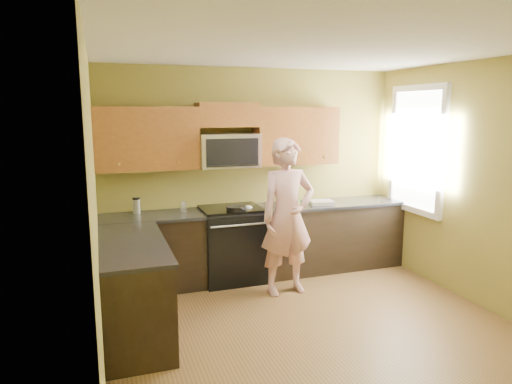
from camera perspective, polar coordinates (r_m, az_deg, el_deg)
name	(u,v)px	position (r m, az deg, el deg)	size (l,w,h in m)	color
floor	(318,332)	(4.80, 7.64, -16.76)	(4.00, 4.00, 0.00)	brown
ceiling	(325,48)	(4.32, 8.51, 17.14)	(4.00, 4.00, 0.00)	white
wall_back	(253,171)	(6.19, -0.35, 2.54)	(4.00, 4.00, 0.00)	olive
wall_front	(493,264)	(2.79, 27.15, -7.94)	(4.00, 4.00, 0.00)	olive
wall_left	(95,213)	(3.90, -19.18, -2.48)	(4.00, 4.00, 0.00)	olive
wall_right	(489,187)	(5.56, 26.78, 0.60)	(4.00, 4.00, 0.00)	olive
cabinet_back_run	(261,243)	(6.10, 0.56, -6.32)	(4.00, 0.60, 0.88)	black
cabinet_left_run	(134,290)	(4.75, -14.85, -11.53)	(0.60, 1.60, 0.88)	black
countertop_back	(261,209)	(5.98, 0.60, -2.11)	(4.00, 0.62, 0.04)	black
countertop_left	(132,244)	(4.60, -14.98, -6.18)	(0.62, 1.60, 0.04)	black
stove	(232,244)	(5.95, -3.01, -6.40)	(0.76, 0.65, 0.95)	black
microwave	(228,167)	(5.87, -3.44, 3.10)	(0.76, 0.40, 0.42)	silver
upper_cab_left	(148,170)	(5.72, -13.14, 2.67)	(1.22, 0.33, 0.75)	brown
upper_cab_right	(295,164)	(6.22, 4.86, 3.47)	(1.12, 0.33, 0.75)	brown
upper_cab_over_mw	(227,115)	(5.86, -3.60, 9.46)	(0.76, 0.33, 0.30)	brown
window	(417,150)	(6.40, 19.19, 4.93)	(0.06, 1.06, 1.66)	white
woman	(287,217)	(5.44, 3.89, -3.09)	(0.67, 0.44, 1.85)	#E67373
frying_pan	(236,210)	(5.67, -2.47, -2.27)	(0.24, 0.42, 0.05)	black
butter_tub	(295,205)	(6.15, 4.81, -1.60)	(0.13, 0.13, 0.09)	#F2ED3F
toast_slice	(295,206)	(6.07, 4.88, -1.69)	(0.11, 0.11, 0.01)	#B27F47
napkin_a	(248,208)	(5.82, -1.01, -1.93)	(0.11, 0.12, 0.06)	silver
napkin_b	(291,203)	(6.10, 4.35, -1.38)	(0.12, 0.13, 0.07)	silver
dish_towel	(322,202)	(6.24, 8.09, -1.27)	(0.30, 0.24, 0.05)	white
travel_mug	(137,213)	(5.82, -14.45, -2.57)	(0.09, 0.09, 0.20)	silver
glass_c	(184,206)	(5.82, -8.92, -1.77)	(0.07, 0.07, 0.12)	silver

